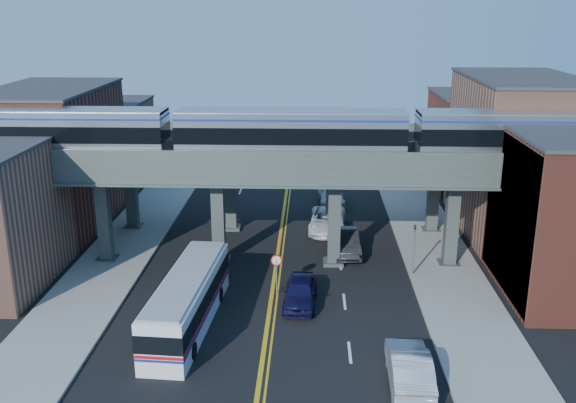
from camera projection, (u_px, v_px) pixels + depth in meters
name	position (u px, v px, depth m)	size (l,w,h in m)	color
ground	(269.00, 316.00, 37.41)	(120.00, 120.00, 0.00)	black
sidewalk_west	(123.00, 249.00, 47.35)	(5.00, 70.00, 0.16)	gray
sidewalk_east	(436.00, 254.00, 46.52)	(5.00, 70.00, 0.16)	gray
building_west_b	(53.00, 158.00, 51.74)	(8.00, 14.00, 11.00)	brown
building_west_c	(105.00, 143.00, 64.60)	(8.00, 10.00, 8.00)	#9B6550
building_east_a	(575.00, 216.00, 39.09)	(8.00, 10.00, 10.00)	brown
building_east_b	(517.00, 156.00, 50.26)	(8.00, 14.00, 12.00)	#9B6550
building_east_c	(475.00, 141.00, 63.12)	(8.00, 10.00, 9.00)	brown
mural_panel	(509.00, 220.00, 39.31)	(0.10, 9.50, 9.50)	teal
elevated_viaduct_near	(276.00, 174.00, 43.15)	(52.00, 3.60, 7.40)	#3A4343
elevated_viaduct_far	(281.00, 151.00, 49.84)	(52.00, 3.60, 7.40)	#3A4343
transit_train	(291.00, 133.00, 42.30)	(46.77, 2.93, 3.42)	black
stop_sign	(277.00, 268.00, 39.75)	(0.76, 0.09, 2.63)	slate
traffic_signal	(414.00, 244.00, 42.13)	(0.15, 0.18, 4.10)	slate
transit_bus	(188.00, 301.00, 35.88)	(3.23, 11.31, 2.87)	white
car_lane_a	(300.00, 292.00, 38.62)	(1.91, 4.75, 1.62)	#110F38
car_lane_b	(346.00, 242.00, 46.60)	(1.80, 5.17, 1.70)	#272729
car_lane_c	(327.00, 221.00, 51.29)	(2.77, 6.01, 1.67)	white
car_lane_d	(331.00, 196.00, 58.13)	(2.20, 5.40, 1.57)	#BBBABF
car_parked_curb	(409.00, 367.00, 30.40)	(1.90, 5.44, 1.79)	#B2B1B6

